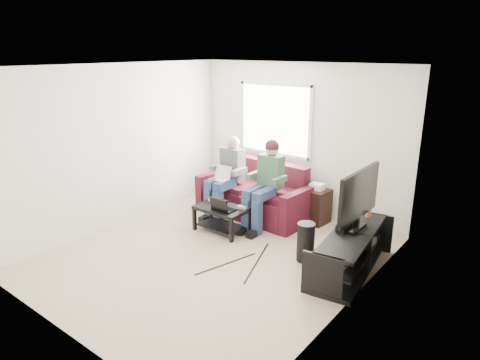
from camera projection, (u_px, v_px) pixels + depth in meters
name	position (u px, v px, depth m)	size (l,w,h in m)	color
floor	(215.00, 255.00, 6.07)	(4.50, 4.50, 0.00)	#B9A990
ceiling	(211.00, 66.00, 5.30)	(4.50, 4.50, 0.00)	white
wall_back	(299.00, 140.00, 7.38)	(4.50, 4.50, 0.00)	silver
wall_front	(53.00, 218.00, 3.99)	(4.50, 4.50, 0.00)	silver
wall_left	(119.00, 147.00, 6.86)	(4.50, 4.50, 0.00)	silver
wall_right	(355.00, 198.00, 4.51)	(4.50, 4.50, 0.00)	silver
window	(275.00, 120.00, 7.57)	(1.48, 0.04, 1.28)	white
sofa	(257.00, 196.00, 7.47)	(1.99, 1.02, 0.91)	#4B1223
person_left	(227.00, 173.00, 7.31)	(0.40, 0.71, 1.38)	navy
person_right	(266.00, 178.00, 6.84)	(0.40, 0.71, 1.43)	navy
laptop_silver	(220.00, 176.00, 7.18)	(0.32, 0.22, 0.24)	silver
coffee_table	(222.00, 214.00, 6.78)	(0.83, 0.51, 0.41)	black
laptop_black	(224.00, 203.00, 6.58)	(0.34, 0.24, 0.24)	black
controller_a	(213.00, 200.00, 6.99)	(0.14, 0.09, 0.04)	silver
controller_b	(224.00, 201.00, 6.93)	(0.14, 0.09, 0.04)	black
controller_c	(242.00, 207.00, 6.68)	(0.14, 0.09, 0.04)	gray
tv_stand	(351.00, 254.00, 5.58)	(0.72, 1.73, 0.55)	black
tv	(359.00, 196.00, 5.43)	(0.12, 1.10, 0.81)	black
soundbar	(348.00, 224.00, 5.62)	(0.12, 0.50, 0.10)	black
drink_cup	(369.00, 213.00, 5.98)	(0.08, 0.08, 0.12)	#AF6E4B
console_white	(338.00, 260.00, 5.26)	(0.30, 0.22, 0.06)	silver
console_grey	(361.00, 240.00, 5.78)	(0.34, 0.26, 0.08)	gray
console_black	(350.00, 249.00, 5.52)	(0.38, 0.30, 0.07)	black
subwoofer	(306.00, 242.00, 5.85)	(0.24, 0.24, 0.55)	black
keyboard_floor	(318.00, 280.00, 5.39)	(0.13, 0.40, 0.02)	black
end_table	(316.00, 205.00, 7.13)	(0.39, 0.39, 0.68)	black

